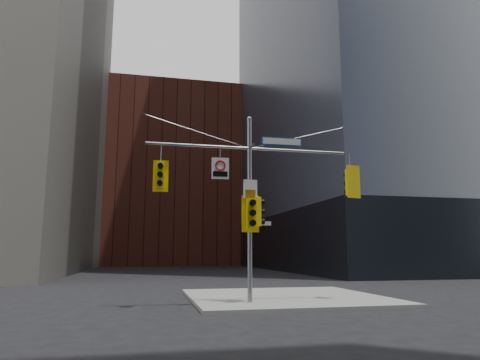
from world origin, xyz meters
name	(u,v)px	position (x,y,z in m)	size (l,w,h in m)	color
ground	(265,314)	(0.00, 0.00, 0.00)	(160.00, 160.00, 0.00)	black
sidewalk_corner	(285,297)	(2.00, 4.00, 0.07)	(8.00, 8.00, 0.15)	gray
podium_ne	(418,243)	(28.00, 32.00, 3.00)	(36.40, 36.40, 6.00)	black
brick_midrise	(171,180)	(0.00, 58.00, 14.00)	(26.00, 20.00, 28.00)	maroon
signal_assembly	(250,188)	(0.00, 1.99, 4.42)	(8.00, 0.80, 7.30)	gray
traffic_light_west_arm	(160,175)	(-3.41, 2.01, 4.80)	(0.57, 0.48, 1.20)	yellow
traffic_light_east_arm	(351,182)	(4.26, 1.99, 4.80)	(0.63, 0.58, 1.34)	yellow
traffic_light_pole_side	(258,212)	(0.33, 2.00, 3.51)	(0.45, 0.38, 1.12)	yellow
traffic_light_pole_front	(251,213)	(0.00, 1.73, 3.42)	(0.67, 0.53, 1.40)	yellow
street_sign_blade	(282,142)	(1.34, 2.00, 6.35)	(1.67, 0.07, 0.32)	#114B9F
regulatory_sign_arm	(220,168)	(-1.16, 1.97, 5.18)	(0.67, 0.09, 0.83)	silver
regulatory_sign_pole	(250,189)	(0.00, 1.88, 4.35)	(0.55, 0.06, 0.72)	silver
street_blade_ew	(261,223)	(0.45, 2.00, 3.07)	(0.79, 0.06, 0.16)	silver
street_blade_ns	(247,230)	(0.00, 2.45, 2.83)	(0.08, 0.69, 0.14)	#145926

